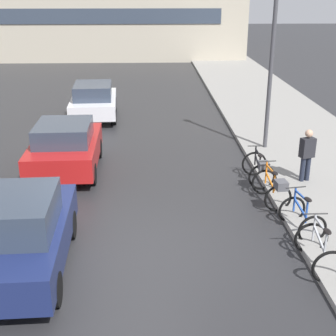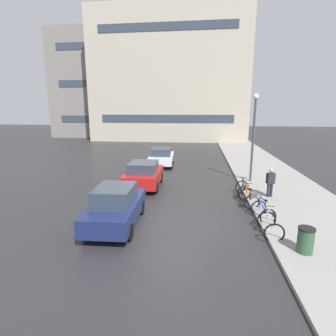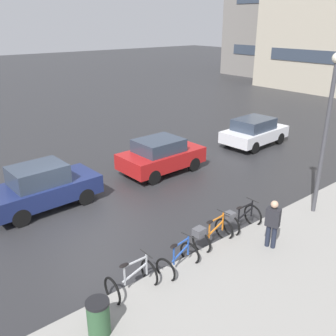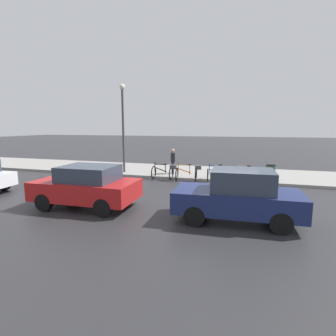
{
  "view_description": "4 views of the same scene",
  "coord_description": "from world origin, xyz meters",
  "px_view_note": "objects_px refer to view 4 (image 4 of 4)",
  "views": [
    {
      "loc": [
        0.41,
        -8.78,
        5.33
      ],
      "look_at": [
        0.84,
        2.85,
        0.86
      ],
      "focal_mm": 50.0,
      "sensor_mm": 36.0,
      "label": 1
    },
    {
      "loc": [
        1.1,
        -10.17,
        4.6
      ],
      "look_at": [
        -0.51,
        2.94,
        1.68
      ],
      "focal_mm": 28.0,
      "sensor_mm": 36.0,
      "label": 2
    },
    {
      "loc": [
        10.31,
        -4.86,
        6.48
      ],
      "look_at": [
        0.16,
        3.41,
        1.29
      ],
      "focal_mm": 40.0,
      "sensor_mm": 36.0,
      "label": 3
    },
    {
      "loc": [
        -10.56,
        -0.78,
        3.02
      ],
      "look_at": [
        0.69,
        2.63,
        1.15
      ],
      "focal_mm": 28.0,
      "sensor_mm": 36.0,
      "label": 4
    }
  ],
  "objects_px": {
    "car_navy": "(238,196)",
    "streetlamp": "(123,120)",
    "bicycle_third": "(189,172)",
    "bicycle_farthest": "(165,171)",
    "bicycle_second": "(217,174)",
    "pedestrian": "(173,161)",
    "bicycle_nearest": "(245,176)",
    "car_red": "(87,186)",
    "trash_bin": "(270,173)"
  },
  "relations": [
    {
      "from": "streetlamp",
      "to": "bicycle_second",
      "type": "bearing_deg",
      "value": -95.11
    },
    {
      "from": "pedestrian",
      "to": "bicycle_nearest",
      "type": "bearing_deg",
      "value": -103.45
    },
    {
      "from": "bicycle_second",
      "to": "pedestrian",
      "type": "bearing_deg",
      "value": 71.36
    },
    {
      "from": "bicycle_nearest",
      "to": "bicycle_farthest",
      "type": "height_order",
      "value": "bicycle_nearest"
    },
    {
      "from": "bicycle_second",
      "to": "bicycle_third",
      "type": "bearing_deg",
      "value": 101.09
    },
    {
      "from": "bicycle_nearest",
      "to": "bicycle_second",
      "type": "xyz_separation_m",
      "value": [
        0.08,
        1.47,
        -0.02
      ]
    },
    {
      "from": "streetlamp",
      "to": "trash_bin",
      "type": "xyz_separation_m",
      "value": [
        0.13,
        -8.72,
        -2.89
      ]
    },
    {
      "from": "bicycle_third",
      "to": "streetlamp",
      "type": "bearing_deg",
      "value": 79.36
    },
    {
      "from": "car_navy",
      "to": "streetlamp",
      "type": "relative_size",
      "value": 0.72
    },
    {
      "from": "pedestrian",
      "to": "streetlamp",
      "type": "distance_m",
      "value": 3.97
    },
    {
      "from": "car_navy",
      "to": "car_red",
      "type": "height_order",
      "value": "car_navy"
    },
    {
      "from": "car_red",
      "to": "trash_bin",
      "type": "height_order",
      "value": "car_red"
    },
    {
      "from": "bicycle_third",
      "to": "streetlamp",
      "type": "height_order",
      "value": "streetlamp"
    },
    {
      "from": "bicycle_third",
      "to": "bicycle_farthest",
      "type": "distance_m",
      "value": 1.41
    },
    {
      "from": "bicycle_third",
      "to": "car_red",
      "type": "bearing_deg",
      "value": 155.28
    },
    {
      "from": "car_navy",
      "to": "trash_bin",
      "type": "distance_m",
      "value": 6.88
    },
    {
      "from": "pedestrian",
      "to": "streetlamp",
      "type": "xyz_separation_m",
      "value": [
        -0.42,
        3.09,
        2.45
      ]
    },
    {
      "from": "bicycle_farthest",
      "to": "bicycle_third",
      "type": "bearing_deg",
      "value": -87.6
    },
    {
      "from": "bicycle_farthest",
      "to": "bicycle_second",
      "type": "bearing_deg",
      "value": -83.06
    },
    {
      "from": "bicycle_farthest",
      "to": "streetlamp",
      "type": "distance_m",
      "value": 4.25
    },
    {
      "from": "car_red",
      "to": "streetlamp",
      "type": "relative_size",
      "value": 0.69
    },
    {
      "from": "bicycle_third",
      "to": "car_red",
      "type": "relative_size",
      "value": 0.37
    },
    {
      "from": "trash_bin",
      "to": "car_red",
      "type": "bearing_deg",
      "value": 133.98
    },
    {
      "from": "bicycle_third",
      "to": "trash_bin",
      "type": "relative_size",
      "value": 1.47
    },
    {
      "from": "bicycle_farthest",
      "to": "streetlamp",
      "type": "relative_size",
      "value": 0.25
    },
    {
      "from": "trash_bin",
      "to": "car_navy",
      "type": "bearing_deg",
      "value": 167.46
    },
    {
      "from": "bicycle_second",
      "to": "pedestrian",
      "type": "distance_m",
      "value": 3.02
    },
    {
      "from": "bicycle_second",
      "to": "bicycle_third",
      "type": "distance_m",
      "value": 1.55
    },
    {
      "from": "bicycle_nearest",
      "to": "car_red",
      "type": "relative_size",
      "value": 0.31
    },
    {
      "from": "bicycle_second",
      "to": "car_red",
      "type": "bearing_deg",
      "value": 145.51
    },
    {
      "from": "bicycle_nearest",
      "to": "streetlamp",
      "type": "relative_size",
      "value": 0.21
    },
    {
      "from": "bicycle_second",
      "to": "bicycle_third",
      "type": "xyz_separation_m",
      "value": [
        -0.3,
        1.52,
        0.1
      ]
    },
    {
      "from": "bicycle_second",
      "to": "bicycle_third",
      "type": "relative_size",
      "value": 0.82
    },
    {
      "from": "car_red",
      "to": "streetlamp",
      "type": "distance_m",
      "value": 7.31
    },
    {
      "from": "bicycle_third",
      "to": "streetlamp",
      "type": "xyz_separation_m",
      "value": [
        0.83,
        4.39,
        2.9
      ]
    },
    {
      "from": "bicycle_farthest",
      "to": "bicycle_nearest",
      "type": "bearing_deg",
      "value": -86.35
    },
    {
      "from": "bicycle_nearest",
      "to": "car_navy",
      "type": "xyz_separation_m",
      "value": [
        -5.97,
        0.15,
        0.42
      ]
    },
    {
      "from": "car_navy",
      "to": "streetlamp",
      "type": "xyz_separation_m",
      "value": [
        6.57,
        7.23,
        2.56
      ]
    },
    {
      "from": "bicycle_third",
      "to": "car_red",
      "type": "height_order",
      "value": "car_red"
    },
    {
      "from": "car_navy",
      "to": "streetlamp",
      "type": "distance_m",
      "value": 10.1
    },
    {
      "from": "trash_bin",
      "to": "bicycle_second",
      "type": "bearing_deg",
      "value": 103.25
    },
    {
      "from": "car_navy",
      "to": "car_red",
      "type": "xyz_separation_m",
      "value": [
        -0.05,
        5.51,
        -0.02
      ]
    },
    {
      "from": "bicycle_third",
      "to": "bicycle_farthest",
      "type": "bearing_deg",
      "value": 92.4
    },
    {
      "from": "car_red",
      "to": "streetlamp",
      "type": "xyz_separation_m",
      "value": [
        6.62,
        1.73,
        2.58
      ]
    },
    {
      "from": "bicycle_nearest",
      "to": "car_navy",
      "type": "height_order",
      "value": "car_navy"
    },
    {
      "from": "bicycle_nearest",
      "to": "car_red",
      "type": "distance_m",
      "value": 8.27
    },
    {
      "from": "bicycle_third",
      "to": "car_navy",
      "type": "relative_size",
      "value": 0.36
    },
    {
      "from": "bicycle_farthest",
      "to": "car_navy",
      "type": "relative_size",
      "value": 0.35
    },
    {
      "from": "bicycle_third",
      "to": "car_red",
      "type": "xyz_separation_m",
      "value": [
        -5.79,
        2.67,
        0.31
      ]
    },
    {
      "from": "bicycle_nearest",
      "to": "bicycle_third",
      "type": "height_order",
      "value": "bicycle_third"
    }
  ]
}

